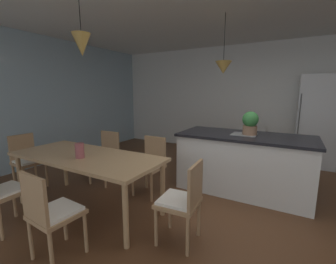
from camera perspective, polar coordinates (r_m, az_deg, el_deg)
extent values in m
cube|color=brown|center=(3.17, 15.30, -19.85)|extent=(10.00, 8.40, 0.04)
cube|color=silver|center=(5.98, 23.79, 7.44)|extent=(10.00, 0.12, 2.70)
cube|color=#9EB7C6|center=(5.40, -30.84, 6.66)|extent=(0.06, 8.40, 2.70)
cube|color=tan|center=(3.10, -20.21, -5.86)|extent=(2.05, 0.86, 0.04)
cylinder|color=tan|center=(4.13, -24.75, -7.47)|extent=(0.06, 0.06, 0.73)
cylinder|color=tan|center=(2.89, -1.43, -14.05)|extent=(0.06, 0.06, 0.73)
cylinder|color=tan|center=(3.79, -33.50, -9.81)|extent=(0.06, 0.06, 0.73)
cylinder|color=tan|center=(2.38, -10.73, -19.91)|extent=(0.06, 0.06, 0.73)
cube|color=#A87F56|center=(3.99, -16.04, -6.49)|extent=(0.42, 0.42, 0.04)
cube|color=white|center=(3.98, -16.06, -6.00)|extent=(0.38, 0.38, 0.03)
cube|color=#A87F56|center=(4.07, -14.50, -2.76)|extent=(0.38, 0.05, 0.42)
cylinder|color=#A87F56|center=(3.84, -15.68, -10.71)|extent=(0.04, 0.04, 0.41)
cylinder|color=#A87F56|center=(4.06, -19.31, -9.73)|extent=(0.04, 0.04, 0.41)
cylinder|color=#A87F56|center=(4.08, -12.46, -9.30)|extent=(0.04, 0.04, 0.41)
cylinder|color=#A87F56|center=(4.29, -16.06, -8.47)|extent=(0.04, 0.04, 0.41)
cube|color=#A87F56|center=(3.42, -4.99, -8.94)|extent=(0.41, 0.41, 0.04)
cube|color=white|center=(3.41, -4.99, -8.38)|extent=(0.37, 0.37, 0.03)
cube|color=#A87F56|center=(3.49, -3.32, -4.56)|extent=(0.38, 0.04, 0.42)
cylinder|color=#A87F56|center=(3.28, -4.22, -14.00)|extent=(0.04, 0.04, 0.41)
cylinder|color=#A87F56|center=(3.47, -8.94, -12.69)|extent=(0.04, 0.04, 0.41)
cylinder|color=#A87F56|center=(3.54, -1.00, -12.09)|extent=(0.04, 0.04, 0.41)
cylinder|color=#A87F56|center=(3.72, -5.54, -11.02)|extent=(0.04, 0.04, 0.41)
cube|color=#A87F56|center=(3.20, -36.04, -12.34)|extent=(0.43, 0.43, 0.04)
cube|color=white|center=(3.18, -36.10, -11.76)|extent=(0.38, 0.38, 0.03)
cylinder|color=#A87F56|center=(3.49, -34.51, -14.33)|extent=(0.04, 0.04, 0.41)
cylinder|color=#A87F56|center=(3.22, -31.35, -16.05)|extent=(0.04, 0.04, 0.41)
cylinder|color=#A87F56|center=(3.08, -36.88, -17.89)|extent=(0.04, 0.04, 0.41)
cube|color=#A87F56|center=(2.44, -26.46, -18.21)|extent=(0.42, 0.42, 0.04)
cube|color=white|center=(2.43, -26.53, -17.48)|extent=(0.38, 0.38, 0.03)
cube|color=#A87F56|center=(2.27, -30.95, -14.36)|extent=(0.38, 0.05, 0.42)
cylinder|color=#A87F56|center=(2.75, -24.77, -20.03)|extent=(0.04, 0.04, 0.41)
cylinder|color=#A87F56|center=(2.51, -20.24, -22.92)|extent=(0.04, 0.04, 0.41)
cylinder|color=#A87F56|center=(2.62, -31.53, -22.26)|extent=(0.04, 0.04, 0.41)
cylinder|color=#A87F56|center=(2.36, -27.57, -25.76)|extent=(0.04, 0.04, 0.41)
cube|color=#A87F56|center=(2.41, 2.62, -17.51)|extent=(0.43, 0.43, 0.04)
cube|color=white|center=(2.39, 2.63, -16.77)|extent=(0.38, 0.38, 0.03)
cube|color=#A87F56|center=(2.25, 7.00, -13.14)|extent=(0.06, 0.38, 0.42)
cylinder|color=#A87F56|center=(2.45, -3.09, -23.04)|extent=(0.04, 0.04, 0.41)
cylinder|color=#A87F56|center=(2.71, 0.54, -19.51)|extent=(0.04, 0.04, 0.41)
cylinder|color=#A87F56|center=(2.34, 5.02, -24.95)|extent=(0.04, 0.04, 0.41)
cylinder|color=#A87F56|center=(2.61, 7.82, -20.93)|extent=(0.04, 0.04, 0.41)
cube|color=#A87F56|center=(4.26, -31.86, -6.60)|extent=(0.42, 0.42, 0.04)
cube|color=white|center=(4.25, -31.90, -6.15)|extent=(0.38, 0.38, 0.03)
cube|color=#A87F56|center=(4.37, -33.18, -3.24)|extent=(0.05, 0.38, 0.42)
cylinder|color=#A87F56|center=(4.26, -28.48, -9.50)|extent=(0.04, 0.04, 0.41)
cylinder|color=#A87F56|center=(4.11, -32.65, -10.54)|extent=(0.04, 0.04, 0.41)
cylinder|color=#A87F56|center=(4.54, -30.61, -8.48)|extent=(0.04, 0.04, 0.41)
cylinder|color=#A87F56|center=(4.41, -34.57, -9.40)|extent=(0.04, 0.04, 0.41)
cube|color=silver|center=(3.74, 18.62, -7.61)|extent=(1.91, 0.86, 0.88)
cube|color=black|center=(3.63, 19.01, -0.98)|extent=(1.97, 0.92, 0.04)
cube|color=gray|center=(3.63, 18.80, -0.57)|extent=(0.36, 0.30, 0.01)
cube|color=silver|center=(5.59, 33.71, 2.30)|extent=(0.75, 0.64, 1.89)
cylinder|color=#4C4C4C|center=(5.24, 30.32, 2.20)|extent=(0.02, 0.02, 1.14)
cylinder|color=black|center=(3.09, -21.59, 26.71)|extent=(0.01, 0.01, 0.47)
cone|color=olive|center=(3.01, -21.11, 20.02)|extent=(0.22, 0.22, 0.26)
cylinder|color=black|center=(3.75, 14.21, 22.34)|extent=(0.01, 0.01, 0.69)
cone|color=olive|center=(3.68, 13.90, 15.66)|extent=(0.25, 0.25, 0.19)
cylinder|color=#8C664C|center=(3.61, 20.09, 0.36)|extent=(0.21, 0.21, 0.14)
sphere|color=#387F3D|center=(3.58, 20.25, 3.07)|extent=(0.24, 0.24, 0.24)
cylinder|color=#994C51|center=(2.96, -21.56, -4.43)|extent=(0.11, 0.11, 0.18)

